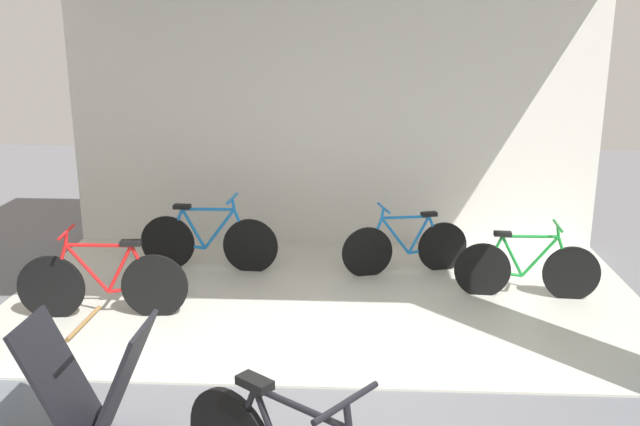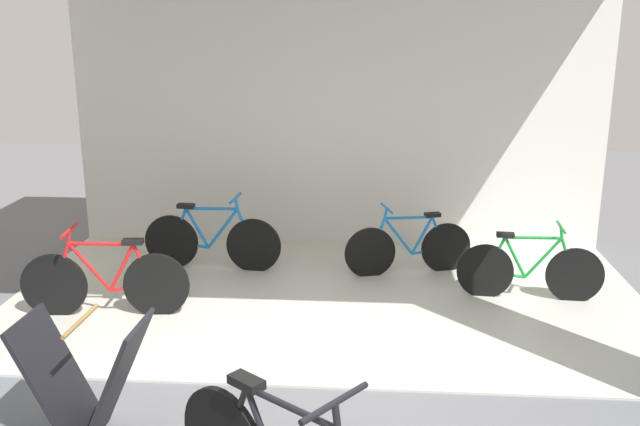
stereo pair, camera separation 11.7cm
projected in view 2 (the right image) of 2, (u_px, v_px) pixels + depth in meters
The scene contains 7 objects.
ground_plane at pixel (311, 389), 5.46m from camera, with size 20.73×20.73×0.00m, color slate.
shop_facade at pixel (328, 75), 6.65m from camera, with size 6.56×3.97×4.17m.
bicycle_inside_0 at pixel (529, 270), 7.09m from camera, with size 1.44×0.39×0.79m.
bicycle_inside_1 at pixel (212, 241), 7.93m from camera, with size 1.56×0.43×0.86m.
bicycle_inside_2 at pixel (106, 282), 6.69m from camera, with size 1.58×0.44×0.87m.
bicycle_inside_3 at pixel (409, 247), 7.79m from camera, with size 1.39×0.48×0.79m.
sandwich_board_sign at pixel (87, 382), 4.66m from camera, with size 0.83×0.53×0.90m.
Camera 2 is at (0.44, -4.88, 2.76)m, focal length 39.89 mm.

